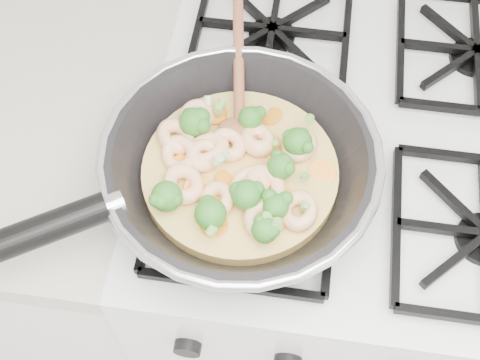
# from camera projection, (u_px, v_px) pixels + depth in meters

# --- Properties ---
(stove) EXTENTS (0.60, 0.60, 0.92)m
(stove) POSITION_uv_depth(u_px,v_px,m) (329.00, 260.00, 1.26)
(stove) COLOR white
(stove) RESTS_ON ground
(skillet) EXTENTS (0.47, 0.52, 0.10)m
(skillet) POSITION_uv_depth(u_px,v_px,m) (236.00, 168.00, 0.78)
(skillet) COLOR black
(skillet) RESTS_ON stove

